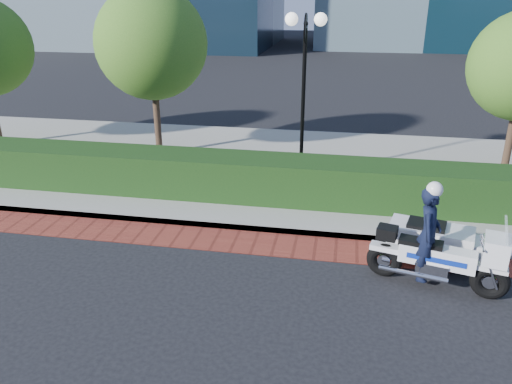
# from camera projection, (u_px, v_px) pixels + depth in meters

# --- Properties ---
(ground) EXTENTS (120.00, 120.00, 0.00)m
(ground) POSITION_uv_depth(u_px,v_px,m) (217.00, 279.00, 9.01)
(ground) COLOR black
(ground) RESTS_ON ground
(brick_strip) EXTENTS (60.00, 1.00, 0.01)m
(brick_strip) POSITION_uv_depth(u_px,v_px,m) (235.00, 241.00, 10.38)
(brick_strip) COLOR maroon
(brick_strip) RESTS_ON ground
(sidewalk) EXTENTS (60.00, 8.00, 0.15)m
(sidewalk) POSITION_uv_depth(u_px,v_px,m) (269.00, 168.00, 14.45)
(sidewalk) COLOR gray
(sidewalk) RESTS_ON ground
(hedge_main) EXTENTS (18.00, 1.20, 1.00)m
(hedge_main) POSITION_uv_depth(u_px,v_px,m) (253.00, 177.00, 12.05)
(hedge_main) COLOR black
(hedge_main) RESTS_ON sidewalk
(lamppost) EXTENTS (1.02, 0.70, 4.21)m
(lamppost) POSITION_uv_depth(u_px,v_px,m) (304.00, 72.00, 12.47)
(lamppost) COLOR black
(lamppost) RESTS_ON sidewalk
(tree_b) EXTENTS (3.20, 3.20, 4.89)m
(tree_b) POSITION_uv_depth(u_px,v_px,m) (151.00, 44.00, 14.22)
(tree_b) COLOR #332319
(tree_b) RESTS_ON sidewalk
(police_motorcycle) EXTENTS (2.37, 1.98, 1.94)m
(police_motorcycle) POSITION_uv_depth(u_px,v_px,m) (434.00, 243.00, 8.89)
(police_motorcycle) COLOR black
(police_motorcycle) RESTS_ON ground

